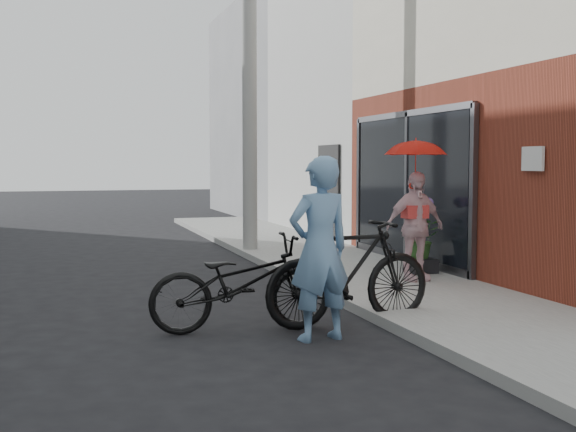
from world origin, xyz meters
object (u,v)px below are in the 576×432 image
bike_right (350,271)px  planter (421,265)px  utility_pole (249,71)px  officer (320,249)px  bike_left (241,283)px  kimono_woman (415,226)px

bike_right → planter: 3.31m
utility_pole → officer: 7.21m
officer → bike_left: size_ratio=0.95×
kimono_woman → planter: size_ratio=3.80×
planter → bike_left: bearing=-145.1°
kimono_woman → utility_pole: bearing=101.6°
planter → kimono_woman: bearing=-125.0°
kimono_woman → bike_left: bearing=-154.1°
utility_pole → bike_left: 6.94m
utility_pole → bike_right: size_ratio=3.54×
officer → bike_left: 0.99m
utility_pole → bike_right: utility_pole is taller
bike_right → kimono_woman: bearing=-49.4°
officer → kimono_woman: bearing=-143.9°
bike_right → kimono_woman: 2.54m
officer → utility_pole: bearing=-108.6°
bike_left → bike_right: bearing=-93.5°
officer → kimono_woman: officer is taller
bike_left → kimono_woman: bearing=-57.9°
officer → bike_left: (-0.65, 0.63, -0.41)m
bike_left → utility_pole: bearing=-13.9°
utility_pole → kimono_woman: 5.19m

